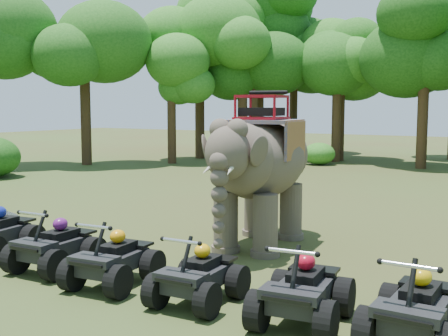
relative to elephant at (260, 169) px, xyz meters
The scene contains 18 objects.
ground 2.84m from the elephant, 101.01° to the right, with size 110.00×110.00×0.00m, color #47381E.
elephant is the anchor object (origin of this frame).
atv_1 4.85m from the elephant, 122.64° to the right, with size 1.26×1.72×1.28m, color black, non-canonical shape.
atv_2 4.36m from the elephant, 101.73° to the right, with size 1.23×1.69×1.25m, color black, non-canonical shape.
atv_3 4.35m from the elephant, 76.41° to the right, with size 1.19×1.63×1.21m, color black, non-canonical shape.
atv_4 5.00m from the elephant, 54.60° to the right, with size 1.26×1.73×1.29m, color black, non-canonical shape.
atv_5 6.04m from the elephant, 40.89° to the right, with size 1.28×1.76×1.30m, color black, non-canonical shape.
tree_0 19.24m from the elephant, 91.25° to the left, with size 5.93×5.93×8.47m, color #195114, non-canonical shape.
tree_22 20.55m from the elephant, 146.38° to the left, with size 6.25×6.25×8.92m, color #195114, non-canonical shape.
tree_23 19.75m from the elephant, 132.72° to the left, with size 4.58×4.58×6.54m, color #195114, non-canonical shape.
tree_24 21.32m from the elephant, 118.87° to the left, with size 5.33×5.33×7.62m, color #195114, non-canonical shape.
tree_25 21.94m from the elephant, 105.00° to the left, with size 5.37×5.37×7.67m, color #195114, non-canonical shape.
tree_26 28.77m from the elephant, 120.34° to the left, with size 5.88×5.88×8.39m, color #195114, non-canonical shape.
tree_29 21.15m from the elephant, 120.68° to the left, with size 6.49×6.49×9.27m, color #195114, non-canonical shape.
tree_33 26.35m from the elephant, 112.73° to the left, with size 5.77×5.77×8.24m, color #195114, non-canonical shape.
tree_35 23.36m from the elephant, 117.98° to the left, with size 7.67×7.67×10.96m, color #195114, non-canonical shape.
tree_39 21.10m from the elephant, 105.41° to the left, with size 5.28×5.28×7.54m, color #195114, non-canonical shape.
tree_40 22.88m from the elephant, 127.44° to the left, with size 6.80×6.80×9.71m, color #195114, non-canonical shape.
Camera 1 is at (6.50, -9.44, 3.27)m, focal length 45.00 mm.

